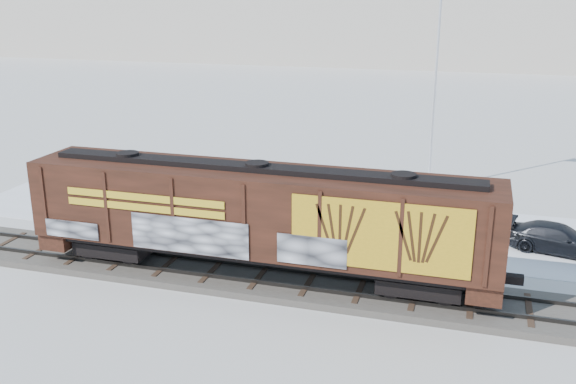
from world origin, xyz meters
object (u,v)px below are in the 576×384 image
(hopper_railcar, at_px, (258,214))
(car_dark, at_px, (558,239))
(flagpole, at_px, (435,113))
(car_silver, at_px, (221,195))
(car_white, at_px, (346,214))

(hopper_railcar, xyz_separation_m, car_dark, (11.58, 6.60, -2.21))
(hopper_railcar, height_order, car_dark, hopper_railcar)
(hopper_railcar, xyz_separation_m, flagpole, (5.45, 14.64, 1.62))
(car_silver, distance_m, car_white, 7.07)
(car_silver, bearing_deg, car_dark, -88.31)
(hopper_railcar, bearing_deg, flagpole, 69.57)
(hopper_railcar, distance_m, car_silver, 9.52)
(hopper_railcar, distance_m, car_white, 7.27)
(car_silver, xyz_separation_m, car_dark, (16.45, -1.32, -0.14))
(flagpole, bearing_deg, car_dark, -52.64)
(hopper_railcar, relative_size, car_dark, 4.23)
(car_white, xyz_separation_m, car_dark, (9.49, -0.06, -0.17))
(flagpole, relative_size, car_silver, 2.69)
(hopper_railcar, bearing_deg, car_silver, 121.57)
(hopper_railcar, height_order, car_white, hopper_railcar)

